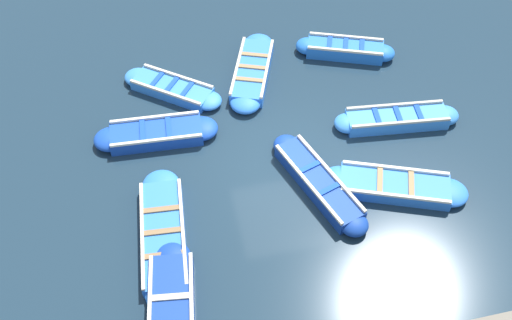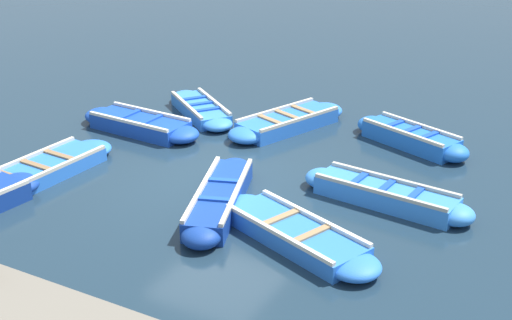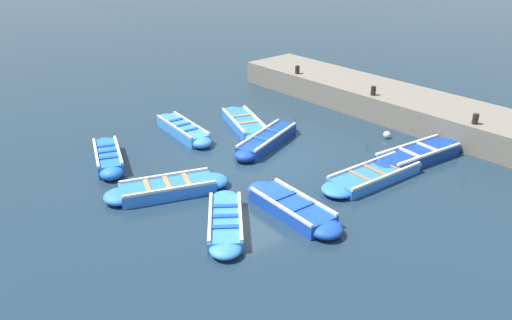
{
  "view_description": "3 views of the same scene",
  "coord_description": "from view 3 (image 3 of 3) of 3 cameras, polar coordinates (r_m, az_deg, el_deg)",
  "views": [
    {
      "loc": [
        9.72,
        -2.88,
        12.15
      ],
      "look_at": [
        0.05,
        -0.73,
        0.32
      ],
      "focal_mm": 42.0,
      "sensor_mm": 36.0,
      "label": 1
    },
    {
      "loc": [
        11.42,
        7.11,
        6.27
      ],
      "look_at": [
        -0.49,
        0.66,
        0.42
      ],
      "focal_mm": 50.0,
      "sensor_mm": 36.0,
      "label": 2
    },
    {
      "loc": [
        -9.69,
        -11.08,
        6.87
      ],
      "look_at": [
        -0.58,
        -0.56,
        0.36
      ],
      "focal_mm": 35.0,
      "sensor_mm": 36.0,
      "label": 3
    }
  ],
  "objects": [
    {
      "name": "boat_inner_gap",
      "position": [
        18.35,
        -8.37,
        3.44
      ],
      "size": [
        1.08,
        3.57,
        0.43
      ],
      "color": "#3884E0",
      "rests_on": "ground"
    },
    {
      "name": "boat_stern_in",
      "position": [
        18.86,
        -1.33,
        4.23
      ],
      "size": [
        2.15,
        3.74,
        0.38
      ],
      "color": "blue",
      "rests_on": "ground"
    },
    {
      "name": "boat_centre",
      "position": [
        17.25,
        1.31,
        2.28
      ],
      "size": [
        3.7,
        1.84,
        0.44
      ],
      "color": "navy",
      "rests_on": "ground"
    },
    {
      "name": "bollard_mid_south",
      "position": [
        22.54,
        4.75,
        10.25
      ],
      "size": [
        0.2,
        0.2,
        0.35
      ],
      "primitive_type": "cylinder",
      "color": "black",
      "rests_on": "quay_wall"
    },
    {
      "name": "ground_plane",
      "position": [
        16.24,
        0.24,
        0.05
      ],
      "size": [
        120.0,
        120.0,
        0.0
      ],
      "primitive_type": "plane",
      "color": "#1C303F"
    },
    {
      "name": "boat_outer_right",
      "position": [
        15.32,
        13.38,
        -1.68
      ],
      "size": [
        4.06,
        1.26,
        0.36
      ],
      "color": "blue",
      "rests_on": "ground"
    },
    {
      "name": "boat_broadside",
      "position": [
        16.61,
        -16.56,
        0.3
      ],
      "size": [
        1.75,
        3.1,
        0.46
      ],
      "color": "blue",
      "rests_on": "ground"
    },
    {
      "name": "buoy_orange_near",
      "position": [
        18.47,
        14.73,
        2.81
      ],
      "size": [
        0.26,
        0.26,
        0.26
      ],
      "primitive_type": "sphere",
      "color": "silver",
      "rests_on": "ground"
    },
    {
      "name": "boat_alongside",
      "position": [
        16.95,
        18.01,
        0.54
      ],
      "size": [
        3.98,
        1.4,
        0.43
      ],
      "color": "navy",
      "rests_on": "ground"
    },
    {
      "name": "bollard_mid_north",
      "position": [
        19.98,
        13.26,
        7.72
      ],
      "size": [
        0.2,
        0.2,
        0.35
      ],
      "primitive_type": "cylinder",
      "color": "black",
      "rests_on": "quay_wall"
    },
    {
      "name": "boat_end_of_row",
      "position": [
        14.32,
        -10.07,
        -3.21
      ],
      "size": [
        3.62,
        2.08,
        0.41
      ],
      "color": "blue",
      "rests_on": "ground"
    },
    {
      "name": "bollard_north",
      "position": [
        18.02,
        23.79,
        4.33
      ],
      "size": [
        0.2,
        0.2,
        0.35
      ],
      "primitive_type": "cylinder",
      "color": "black",
      "rests_on": "quay_wall"
    },
    {
      "name": "boat_mid_row",
      "position": [
        12.66,
        -3.53,
        -7.03
      ],
      "size": [
        2.52,
        2.96,
        0.37
      ],
      "color": "#3884E0",
      "rests_on": "ground"
    },
    {
      "name": "quay_wall",
      "position": [
        21.0,
        14.82,
        6.51
      ],
      "size": [
        2.81,
        14.33,
        0.96
      ],
      "color": "slate",
      "rests_on": "ground"
    },
    {
      "name": "boat_near_quay",
      "position": [
        13.19,
        4.14,
        -5.47
      ],
      "size": [
        1.09,
        3.41,
        0.43
      ],
      "color": "#1947B7",
      "rests_on": "ground"
    }
  ]
}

